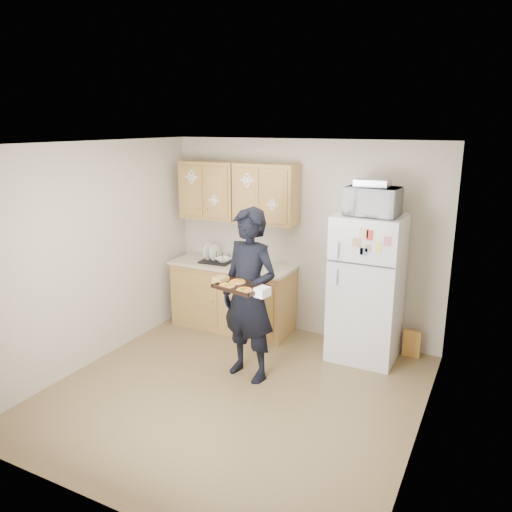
{
  "coord_description": "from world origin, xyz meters",
  "views": [
    {
      "loc": [
        2.28,
        -4.0,
        2.68
      ],
      "look_at": [
        0.02,
        0.45,
        1.35
      ],
      "focal_mm": 35.0,
      "sensor_mm": 36.0,
      "label": 1
    }
  ],
  "objects_px": {
    "baking_tray": "(241,287)",
    "dish_rack": "(217,256)",
    "microwave": "(372,201)",
    "person": "(249,295)",
    "refrigerator": "(367,288)"
  },
  "relations": [
    {
      "from": "baking_tray",
      "to": "microwave",
      "type": "relative_size",
      "value": 0.84
    },
    {
      "from": "person",
      "to": "baking_tray",
      "type": "height_order",
      "value": "person"
    },
    {
      "from": "refrigerator",
      "to": "dish_rack",
      "type": "distance_m",
      "value": 2.02
    },
    {
      "from": "microwave",
      "to": "dish_rack",
      "type": "bearing_deg",
      "value": -178.63
    },
    {
      "from": "person",
      "to": "baking_tray",
      "type": "distance_m",
      "value": 0.35
    },
    {
      "from": "baking_tray",
      "to": "dish_rack",
      "type": "xyz_separation_m",
      "value": [
        -1.1,
        1.33,
        -0.13
      ]
    },
    {
      "from": "refrigerator",
      "to": "person",
      "type": "xyz_separation_m",
      "value": [
        -0.98,
        -1.04,
        0.08
      ]
    },
    {
      "from": "microwave",
      "to": "dish_rack",
      "type": "distance_m",
      "value": 2.21
    },
    {
      "from": "person",
      "to": "microwave",
      "type": "distance_m",
      "value": 1.69
    },
    {
      "from": "baking_tray",
      "to": "microwave",
      "type": "height_order",
      "value": "microwave"
    },
    {
      "from": "microwave",
      "to": "refrigerator",
      "type": "bearing_deg",
      "value": 112.1
    },
    {
      "from": "person",
      "to": "dish_rack",
      "type": "xyz_separation_m",
      "value": [
        -1.03,
        1.04,
        0.05
      ]
    },
    {
      "from": "baking_tray",
      "to": "dish_rack",
      "type": "height_order",
      "value": "baking_tray"
    },
    {
      "from": "microwave",
      "to": "person",
      "type": "bearing_deg",
      "value": -132.45
    },
    {
      "from": "baking_tray",
      "to": "person",
      "type": "bearing_deg",
      "value": 114.17
    }
  ]
}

